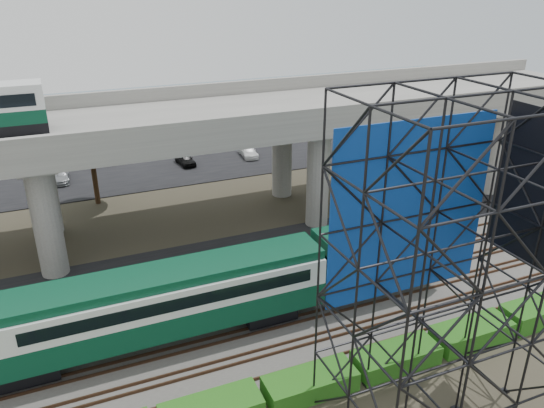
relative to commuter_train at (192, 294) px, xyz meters
name	(u,v)px	position (x,y,z in m)	size (l,w,h in m)	color
ground	(259,345)	(3.06, -2.00, -2.88)	(140.00, 140.00, 0.00)	#474233
ballast_bed	(246,323)	(3.06, 0.00, -2.78)	(90.00, 12.00, 0.20)	slate
service_road	(205,258)	(3.06, 8.50, -2.84)	(90.00, 5.00, 0.08)	black
parking_lot	(145,161)	(3.06, 32.00, -2.84)	(90.00, 18.00, 0.08)	black
harbor_water	(117,116)	(3.06, 54.00, -2.87)	(140.00, 40.00, 0.03)	#456672
rail_tracks	(246,321)	(3.06, 0.00, -2.60)	(90.00, 9.52, 0.16)	#472D1E
commuter_train	(192,294)	(0.00, 0.00, 0.00)	(29.30, 3.06, 4.30)	black
overpass	(165,131)	(1.97, 14.00, 5.33)	(80.00, 12.00, 12.40)	#9E9B93
scaffold_tower	(452,279)	(8.40, -9.98, 4.59)	(9.36, 6.36, 15.00)	black
hedge_strip	(310,383)	(4.07, -6.30, -2.32)	(34.60, 1.80, 1.20)	#1C5914
trees	(119,170)	(-1.60, 14.17, 2.69)	(40.94, 16.94, 7.69)	#382314
parked_cars	(141,156)	(2.72, 31.82, -2.20)	(39.67, 9.43, 1.29)	white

